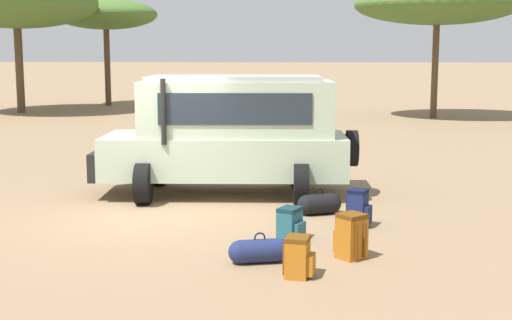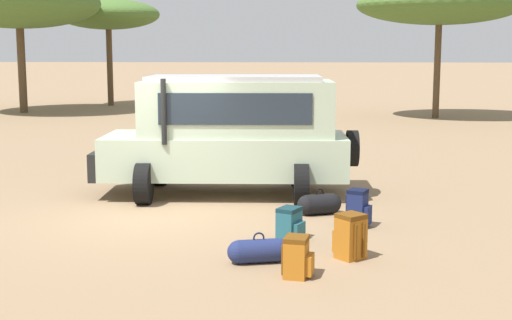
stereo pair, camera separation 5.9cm
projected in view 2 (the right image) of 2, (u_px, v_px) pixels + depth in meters
ground_plane at (151, 217)px, 12.71m from camera, size 320.00×320.00×0.00m
safari_vehicle at (231, 132)px, 14.50m from camera, size 5.40×2.88×2.44m
backpack_beside_front_wheel at (297, 257)px, 9.33m from camera, size 0.44×0.42×0.54m
backpack_cluster_center at (350, 237)px, 10.15m from camera, size 0.50×0.51×0.66m
backpack_near_rear_wheel at (358, 209)px, 11.97m from camera, size 0.45×0.41×0.64m
backpack_outermost at (290, 224)px, 11.17m from camera, size 0.47×0.48×0.51m
duffel_bag_low_black_case at (259, 251)px, 9.97m from camera, size 0.88×0.47×0.44m
duffel_bag_soft_canvas at (319, 204)px, 12.89m from camera, size 0.80×0.53×0.47m
acacia_tree_far_left at (19, 3)px, 33.04m from camera, size 7.50×7.70×6.27m
acacia_tree_left_mid at (108, 15)px, 37.48m from camera, size 5.40×5.49×5.60m
acacia_tree_centre_back at (440, 5)px, 30.46m from camera, size 7.10×6.26×5.73m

